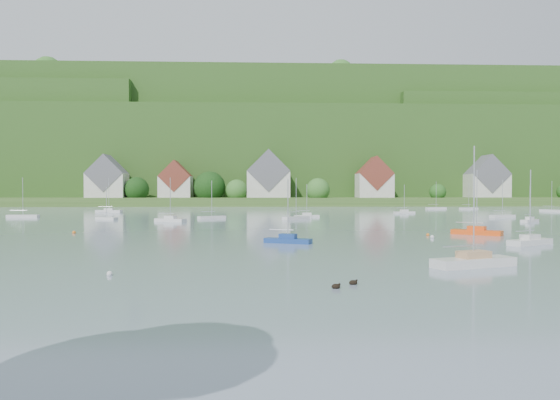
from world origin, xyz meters
The scene contains 17 objects.
far_shore_strip centered at (0.00, 200.00, 1.50)m, with size 600.00×60.00×3.00m, color #32501E.
forested_ridge centered at (0.39, 268.57, 22.89)m, with size 620.00×181.22×69.89m.
village_building_0 centered at (-55.00, 187.00, 9.51)m, with size 14.00×10.40×16.00m.
village_building_1 centered at (-30.00, 189.00, 8.75)m, with size 12.00×9.36×14.00m.
village_building_2 centered at (5.00, 188.00, 10.27)m, with size 16.00×11.44×18.00m.
village_building_3 centered at (45.00, 186.00, 9.43)m, with size 13.00×10.40×15.50m.
village_building_4 centered at (90.00, 190.00, 9.59)m, with size 15.00×10.40×16.50m.
near_sailboat_1 centered at (4.38, 43.04, 0.40)m, with size 5.16×3.29×6.78m.
near_sailboat_2 centered at (16.93, 25.14, 0.46)m, with size 6.74×3.94×8.79m.
near_sailboat_3 centered at (29.09, 40.37, 0.42)m, with size 5.71×4.26×7.68m.
near_sailboat_5 centered at (28.69, 52.74, 0.44)m, with size 5.83×4.99×8.15m.
mooring_buoy_1 centered at (-8.45, 22.15, 0.00)m, with size 0.39×0.39×0.39m, color silver.
mooring_buoy_2 centered at (22.06, 51.43, 0.00)m, with size 0.41×0.41×0.41m, color orange.
mooring_buoy_3 centered at (-22.65, 56.93, 0.00)m, with size 0.45×0.45×0.45m, color orange.
mooring_buoy_4 centered at (21.49, 48.09, 0.00)m, with size 0.47×0.47×0.47m, color silver.
duck_pair centered at (6.26, 17.57, 0.12)m, with size 1.72×1.52×0.36m.
far_sailboat_cluster centered at (9.67, 115.06, 0.37)m, with size 202.61×72.80×8.71m.
Camera 1 is at (1.28, -12.79, 5.53)m, focal length 34.07 mm.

